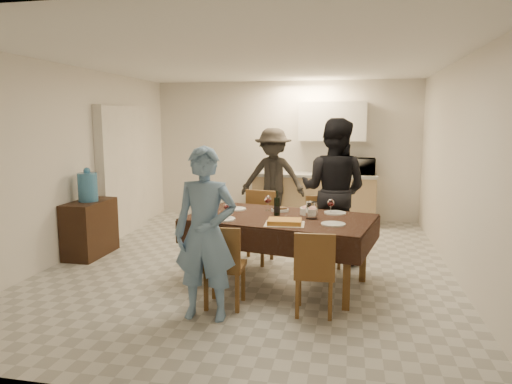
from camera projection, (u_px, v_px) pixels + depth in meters
The scene contains 33 objects.
floor at pixel (251, 264), 6.00m from camera, with size 5.00×6.00×0.02m, color #B9B9B4.
ceiling at pixel (251, 60), 5.60m from camera, with size 5.00×6.00×0.02m, color white.
wall_back at pixel (284, 150), 8.70m from camera, with size 5.00×0.02×2.60m, color silver.
wall_front at pixel (152, 210), 2.89m from camera, with size 5.00×0.02×2.60m, color silver.
wall_left at pixel (75, 162), 6.29m from camera, with size 0.02×6.00×2.60m, color silver.
wall_right at pixel (461, 170), 5.30m from camera, with size 0.02×6.00×2.60m, color silver.
stub_partition at pixel (123, 171), 7.48m from camera, with size 0.15×1.40×2.10m, color beige.
kitchen_base_cabinet at pixel (314, 199), 8.41m from camera, with size 2.20×0.60×0.86m, color tan.
kitchen_worktop at pixel (314, 175), 8.34m from camera, with size 2.24×0.64×0.05m, color #AFAFAA.
upper_cabinet at pixel (332, 121), 8.26m from camera, with size 1.20×0.34×0.70m, color white.
dining_table at pixel (281, 220), 5.17m from camera, with size 2.22×1.57×0.79m.
chair_near_left at pixel (223, 258), 4.49m from camera, with size 0.40×0.40×0.46m.
chair_near_right at pixel (314, 265), 4.31m from camera, with size 0.40×0.40×0.45m.
chair_far_left at pixel (254, 221), 5.93m from camera, with size 0.50×0.50×0.51m.
chair_far_right at pixel (323, 226), 5.76m from camera, with size 0.51×0.52×0.48m.
console at pixel (90, 228), 6.33m from camera, with size 0.41×0.83×0.77m, color black.
water_jug at pixel (88, 187), 6.24m from camera, with size 0.26×0.26×0.39m, color #438BC4.
wine_bottle at pixel (277, 203), 5.20m from camera, with size 0.07×0.07×0.29m, color black, non-canonical shape.
water_pitcher at pixel (311, 210), 5.03m from camera, with size 0.12×0.12×0.19m, color white.
savoury_tart at pixel (285, 222), 4.77m from camera, with size 0.41×0.31×0.05m, color #CA883B.
salad_bowl at pixel (309, 211), 5.27m from camera, with size 0.20×0.20×0.08m, color white.
mushroom_dish at pixel (280, 210), 5.44m from camera, with size 0.19×0.19×0.03m, color white.
wine_glass_a at pixel (228, 210), 5.02m from camera, with size 0.09×0.09×0.20m, color white, non-canonical shape.
wine_glass_b at pixel (331, 206), 5.28m from camera, with size 0.08×0.08×0.18m, color white, non-canonical shape.
wine_glass_c at pixel (268, 203), 5.48m from camera, with size 0.08×0.08×0.19m, color white, non-canonical shape.
plate_near_left at pixel (222, 219), 4.99m from camera, with size 0.29×0.29×0.02m, color white.
plate_near_right at pixel (333, 224), 4.75m from camera, with size 0.25×0.25×0.01m, color white.
plate_far_left at pixel (236, 209), 5.57m from camera, with size 0.25×0.25×0.01m, color white.
plate_far_right at pixel (335, 213), 5.33m from camera, with size 0.26×0.26×0.01m, color white.
microwave at pixel (360, 166), 8.15m from camera, with size 0.53×0.36×0.29m, color white.
person_near at pixel (206, 234), 4.25m from camera, with size 0.60×0.39×1.64m, color #678CB8.
person_far at pixel (333, 190), 6.05m from camera, with size 0.92×0.72×1.90m, color black.
person_kitchen at pixel (273, 178), 8.04m from camera, with size 1.12×0.65×1.74m, color black.
Camera 1 is at (1.22, -5.65, 1.86)m, focal length 32.00 mm.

